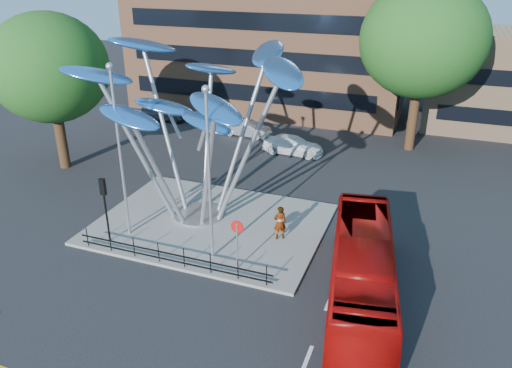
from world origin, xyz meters
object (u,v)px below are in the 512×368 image
at_px(red_bus, 362,271).
at_px(parked_car_right, 293,145).
at_px(leaf_sculpture, 193,96).
at_px(tree_right, 423,40).
at_px(tree_left, 49,68).
at_px(no_entry_sign_island, 237,236).
at_px(street_lamp_right, 209,161).
at_px(parked_car_mid, 247,128).
at_px(parked_car_left, 164,112).
at_px(street_lamp_left, 118,138).
at_px(traffic_light_island, 104,197).
at_px(pedestrian, 280,223).

relative_size(red_bus, parked_car_right, 2.30).
bearing_deg(leaf_sculpture, tree_right, 56.69).
relative_size(tree_left, no_entry_sign_island, 4.21).
bearing_deg(street_lamp_right, leaf_sculpture, 124.91).
xyz_separation_m(red_bus, parked_car_right, (-7.61, 15.68, -0.79)).
distance_m(tree_right, parked_car_mid, 14.70).
bearing_deg(street_lamp_right, no_entry_sign_island, -17.87).
relative_size(no_entry_sign_island, parked_car_mid, 0.61).
distance_m(leaf_sculpture, parked_car_left, 19.86).
height_order(street_lamp_left, no_entry_sign_island, street_lamp_left).
bearing_deg(parked_car_right, parked_car_mid, 63.33).
relative_size(street_lamp_left, parked_car_mid, 2.20).
relative_size(red_bus, parked_car_mid, 2.59).
bearing_deg(no_entry_sign_island, red_bus, -2.03).
bearing_deg(parked_car_mid, traffic_light_island, -177.09).
height_order(red_bus, parked_car_mid, red_bus).
relative_size(leaf_sculpture, street_lamp_left, 1.45).
distance_m(parked_car_left, parked_car_right, 13.72).
bearing_deg(traffic_light_island, pedestrian, 21.84).
distance_m(street_lamp_left, no_entry_sign_island, 7.47).
bearing_deg(traffic_light_island, tree_left, 140.19).
height_order(no_entry_sign_island, pedestrian, no_entry_sign_island).
relative_size(tree_right, parked_car_mid, 3.03).
bearing_deg(red_bus, tree_right, 79.65).
height_order(tree_left, parked_car_right, tree_left).
height_order(pedestrian, parked_car_right, pedestrian).
xyz_separation_m(street_lamp_right, red_bus, (7.15, -0.68, -3.65)).
bearing_deg(red_bus, parked_car_left, 127.14).
relative_size(street_lamp_left, no_entry_sign_island, 3.59).
relative_size(tree_right, parked_car_left, 2.89).
height_order(tree_left, parked_car_mid, tree_left).
bearing_deg(red_bus, parked_car_right, 106.55).
relative_size(pedestrian, parked_car_right, 0.40).
xyz_separation_m(leaf_sculpture, pedestrian, (5.07, -0.97, -5.81)).
relative_size(tree_left, red_bus, 1.00).
relative_size(tree_left, pedestrian, 5.66).
bearing_deg(parked_car_mid, street_lamp_right, -159.57).
relative_size(no_entry_sign_island, parked_car_left, 0.59).
xyz_separation_m(tree_left, street_lamp_right, (14.50, -7.00, -1.70)).
bearing_deg(no_entry_sign_island, parked_car_mid, 110.21).
bearing_deg(parked_car_left, pedestrian, -137.19).
relative_size(street_lamp_right, traffic_light_island, 2.42).
height_order(leaf_sculpture, parked_car_right, leaf_sculpture).
height_order(tree_right, parked_car_mid, tree_right).
bearing_deg(pedestrian, traffic_light_island, -11.85).
height_order(street_lamp_right, pedestrian, street_lamp_right).
bearing_deg(traffic_light_island, tree_right, 56.31).
height_order(street_lamp_right, no_entry_sign_island, street_lamp_right).
distance_m(parked_car_left, parked_car_mid, 8.60).
bearing_deg(tree_right, red_bus, -91.03).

